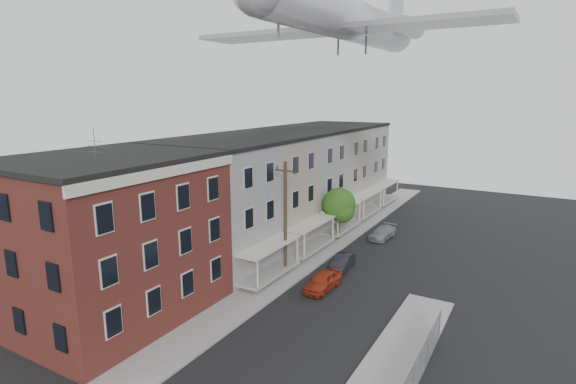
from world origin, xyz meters
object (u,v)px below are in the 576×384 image
object	(u,v)px
utility_pole	(285,217)
street_tree	(340,206)
airplane	(351,19)
car_near	(323,281)
car_far	(383,233)
car_mid	(343,262)

from	to	relation	value
utility_pole	street_tree	world-z (taller)	utility_pole
airplane	street_tree	bearing A→B (deg)	116.22
airplane	utility_pole	bearing A→B (deg)	-137.50
utility_pole	car_near	bearing A→B (deg)	-16.59
airplane	car_near	bearing A→B (deg)	-87.33
car_near	car_far	bearing A→B (deg)	93.21
car_far	car_near	bearing A→B (deg)	-84.32
street_tree	car_mid	xyz separation A→B (m)	(3.13, -6.56, -2.87)
car_mid	car_far	size ratio (longest dim) A/B	0.88
street_tree	airplane	bearing A→B (deg)	-63.78
car_mid	car_far	xyz separation A→B (m)	(0.35, 9.29, 0.00)
car_near	airplane	distance (m)	19.12
utility_pole	car_mid	xyz separation A→B (m)	(3.45, 3.37, -4.09)
car_far	airplane	size ratio (longest dim) A/B	0.16
utility_pole	airplane	xyz separation A→B (m)	(3.59, 3.29, 14.59)
car_near	car_mid	world-z (taller)	car_near
utility_pole	street_tree	size ratio (longest dim) A/B	1.73
car_near	car_far	world-z (taller)	car_near
car_far	car_mid	bearing A→B (deg)	-86.45
car_far	utility_pole	bearing A→B (deg)	-101.03
car_near	car_mid	distance (m)	4.51
car_mid	car_near	bearing A→B (deg)	-90.63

